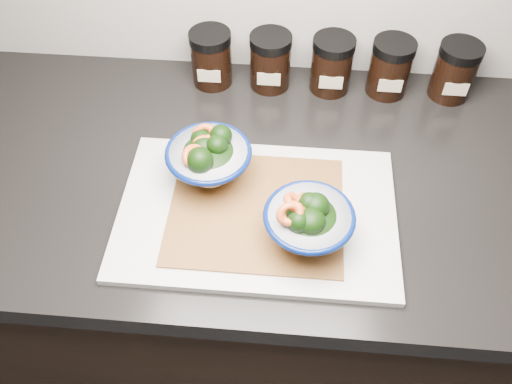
# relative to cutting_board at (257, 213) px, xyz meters

# --- Properties ---
(cabinet) EXTENTS (3.43, 0.58, 0.86)m
(cabinet) POSITION_rel_cutting_board_xyz_m (0.09, 0.10, -0.48)
(cabinet) COLOR black
(cabinet) RESTS_ON ground
(countertop) EXTENTS (3.50, 0.60, 0.04)m
(countertop) POSITION_rel_cutting_board_xyz_m (0.09, 0.10, -0.03)
(countertop) COLOR black
(countertop) RESTS_ON cabinet
(cutting_board) EXTENTS (0.45, 0.30, 0.01)m
(cutting_board) POSITION_rel_cutting_board_xyz_m (0.00, 0.00, 0.00)
(cutting_board) COLOR silver
(cutting_board) RESTS_ON countertop
(bamboo_mat) EXTENTS (0.28, 0.24, 0.00)m
(bamboo_mat) POSITION_rel_cutting_board_xyz_m (-0.00, -0.00, 0.01)
(bamboo_mat) COLOR #A86832
(bamboo_mat) RESTS_ON cutting_board
(bowl_left) EXTENTS (0.14, 0.14, 0.10)m
(bowl_left) POSITION_rel_cutting_board_xyz_m (-0.09, 0.06, 0.06)
(bowl_left) COLOR white
(bowl_left) RESTS_ON bamboo_mat
(bowl_right) EXTENTS (0.14, 0.14, 0.10)m
(bowl_right) POSITION_rel_cutting_board_xyz_m (0.08, -0.05, 0.05)
(bowl_right) COLOR white
(bowl_right) RESTS_ON bamboo_mat
(spice_jar_a) EXTENTS (0.08, 0.08, 0.11)m
(spice_jar_a) POSITION_rel_cutting_board_xyz_m (-0.12, 0.34, 0.05)
(spice_jar_a) COLOR black
(spice_jar_a) RESTS_ON countertop
(spice_jar_b) EXTENTS (0.08, 0.08, 0.11)m
(spice_jar_b) POSITION_rel_cutting_board_xyz_m (-0.00, 0.34, 0.05)
(spice_jar_b) COLOR black
(spice_jar_b) RESTS_ON countertop
(spice_jar_c) EXTENTS (0.08, 0.08, 0.11)m
(spice_jar_c) POSITION_rel_cutting_board_xyz_m (0.12, 0.34, 0.05)
(spice_jar_c) COLOR black
(spice_jar_c) RESTS_ON countertop
(spice_jar_d) EXTENTS (0.08, 0.08, 0.11)m
(spice_jar_d) POSITION_rel_cutting_board_xyz_m (0.23, 0.34, 0.05)
(spice_jar_d) COLOR black
(spice_jar_d) RESTS_ON countertop
(spice_jar_e) EXTENTS (0.08, 0.08, 0.11)m
(spice_jar_e) POSITION_rel_cutting_board_xyz_m (0.35, 0.34, 0.05)
(spice_jar_e) COLOR black
(spice_jar_e) RESTS_ON countertop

